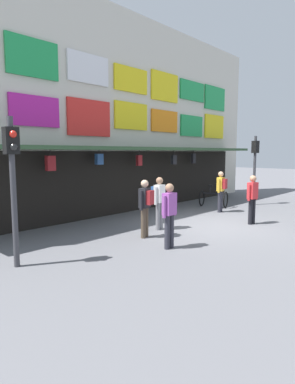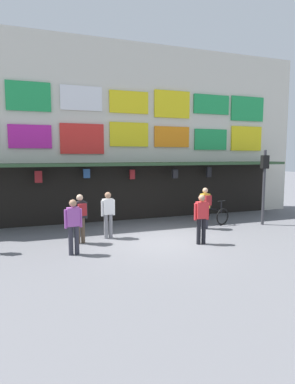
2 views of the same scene
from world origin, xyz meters
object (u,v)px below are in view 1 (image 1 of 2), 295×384
(traffic_light_far, at_px, (255,159))
(pedestrian_in_red, at_px, (221,188))
(pedestrian_in_black, at_px, (252,197))
(pedestrian_in_green, at_px, (145,204))
(traffic_light_near, at_px, (12,168))
(pedestrian_in_white, at_px, (169,212))
(bicycle_parked, at_px, (214,198))
(pedestrian_in_yellow, at_px, (159,199))

(traffic_light_far, relative_size, pedestrian_in_red, 1.90)
(pedestrian_in_black, distance_m, pedestrian_in_green, 4.07)
(traffic_light_near, bearing_deg, pedestrian_in_white, -25.10)
(traffic_light_far, xyz_separation_m, bicycle_parked, (-1.82, 1.03, -1.75))
(pedestrian_in_black, bearing_deg, traffic_light_near, 166.42)
(traffic_light_far, relative_size, pedestrian_in_green, 1.90)
(bicycle_parked, bearing_deg, pedestrian_in_white, -157.86)
(bicycle_parked, height_order, pedestrian_in_white, pedestrian_in_white)
(pedestrian_in_red, bearing_deg, pedestrian_in_white, -162.74)
(bicycle_parked, bearing_deg, traffic_light_near, -173.82)
(pedestrian_in_green, bearing_deg, pedestrian_in_white, -107.63)
(pedestrian_in_black, distance_m, pedestrian_in_yellow, 3.33)
(pedestrian_in_black, bearing_deg, pedestrian_in_red, 56.90)
(traffic_light_far, bearing_deg, bicycle_parked, 150.43)
(pedestrian_in_yellow, bearing_deg, pedestrian_in_green, -159.65)
(traffic_light_near, height_order, pedestrian_in_black, traffic_light_near)
(bicycle_parked, xyz_separation_m, pedestrian_in_black, (-2.20, -2.86, 0.55))
(pedestrian_in_green, bearing_deg, pedestrian_in_red, 5.68)
(traffic_light_far, xyz_separation_m, pedestrian_in_yellow, (-6.79, 0.00, -1.16))
(traffic_light_near, bearing_deg, pedestrian_in_black, -13.58)
(pedestrian_in_white, height_order, pedestrian_in_red, same)
(traffic_light_near, xyz_separation_m, pedestrian_in_white, (3.30, -1.55, -1.19))
(pedestrian_in_red, relative_size, pedestrian_in_yellow, 1.00)
(pedestrian_in_red, bearing_deg, traffic_light_near, -179.04)
(pedestrian_in_green, xyz_separation_m, pedestrian_in_yellow, (1.03, 0.38, 0.00))
(traffic_light_far, xyz_separation_m, pedestrian_in_white, (-8.20, -1.57, -1.19))
(pedestrian_in_yellow, bearing_deg, pedestrian_in_white, -131.84)
(pedestrian_in_white, distance_m, pedestrian_in_green, 1.25)
(traffic_light_far, distance_m, pedestrian_in_white, 8.43)
(pedestrian_in_black, xyz_separation_m, pedestrian_in_red, (1.27, 1.96, 0.04))
(traffic_light_far, relative_size, bicycle_parked, 2.45)
(pedestrian_in_red, bearing_deg, bicycle_parked, 44.22)
(traffic_light_near, height_order, traffic_light_far, same)
(traffic_light_near, height_order, pedestrian_in_yellow, traffic_light_near)
(traffic_light_far, bearing_deg, pedestrian_in_green, -177.24)
(pedestrian_in_red, distance_m, pedestrian_in_green, 5.10)
(traffic_light_far, distance_m, pedestrian_in_red, 2.98)
(pedestrian_in_red, xyz_separation_m, pedestrian_in_green, (-5.08, -0.51, 0.00))
(traffic_light_near, xyz_separation_m, pedestrian_in_red, (8.76, 0.15, -1.16))
(traffic_light_near, bearing_deg, pedestrian_in_yellow, 0.28)
(traffic_light_far, height_order, pedestrian_in_red, traffic_light_far)
(bicycle_parked, height_order, pedestrian_in_black, pedestrian_in_black)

